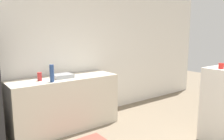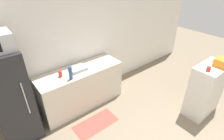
{
  "view_description": "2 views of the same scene",
  "coord_description": "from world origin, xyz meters",
  "px_view_note": "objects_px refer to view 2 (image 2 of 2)",
  "views": [
    {
      "loc": [
        -1.56,
        -0.7,
        1.61
      ],
      "look_at": [
        0.36,
        1.85,
        1.09
      ],
      "focal_mm": 35.0,
      "sensor_mm": 36.0,
      "label": 1
    },
    {
      "loc": [
        -1.46,
        -0.17,
        2.72
      ],
      "look_at": [
        0.3,
        1.99,
        1.07
      ],
      "focal_mm": 28.0,
      "sensor_mm": 36.0,
      "label": 2
    }
  ],
  "objects_px": {
    "bottle_tall": "(70,73)",
    "bottle_short": "(60,74)",
    "basket": "(222,63)",
    "jar": "(209,69)",
    "refrigerator": "(12,99)"
  },
  "relations": [
    {
      "from": "basket",
      "to": "refrigerator",
      "type": "bearing_deg",
      "value": 150.34
    },
    {
      "from": "refrigerator",
      "to": "bottle_tall",
      "type": "relative_size",
      "value": 6.36
    },
    {
      "from": "refrigerator",
      "to": "bottle_tall",
      "type": "distance_m",
      "value": 1.04
    },
    {
      "from": "bottle_tall",
      "to": "jar",
      "type": "xyz_separation_m",
      "value": [
        1.87,
        -1.63,
        0.14
      ]
    },
    {
      "from": "basket",
      "to": "jar",
      "type": "relative_size",
      "value": 2.9
    },
    {
      "from": "refrigerator",
      "to": "basket",
      "type": "xyz_separation_m",
      "value": [
        3.25,
        -1.85,
        0.35
      ]
    },
    {
      "from": "bottle_tall",
      "to": "bottle_short",
      "type": "bearing_deg",
      "value": 120.79
    },
    {
      "from": "bottle_tall",
      "to": "basket",
      "type": "distance_m",
      "value": 2.81
    },
    {
      "from": "bottle_tall",
      "to": "basket",
      "type": "relative_size",
      "value": 1.12
    },
    {
      "from": "refrigerator",
      "to": "bottle_tall",
      "type": "bearing_deg",
      "value": -8.67
    },
    {
      "from": "bottle_tall",
      "to": "bottle_short",
      "type": "height_order",
      "value": "bottle_tall"
    },
    {
      "from": "refrigerator",
      "to": "bottle_tall",
      "type": "height_order",
      "value": "refrigerator"
    },
    {
      "from": "basket",
      "to": "jar",
      "type": "xyz_separation_m",
      "value": [
        -0.36,
        0.06,
        -0.03
      ]
    },
    {
      "from": "jar",
      "to": "bottle_short",
      "type": "bearing_deg",
      "value": 137.31
    },
    {
      "from": "bottle_short",
      "to": "jar",
      "type": "relative_size",
      "value": 1.62
    }
  ]
}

